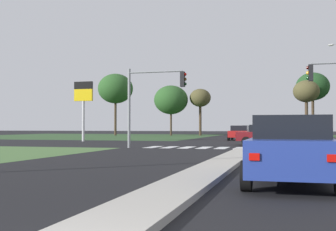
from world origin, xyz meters
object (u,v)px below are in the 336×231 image
object	(u,v)px
treeline_fifth	(306,92)
pedestrian_at_median	(267,128)
car_maroon_fourth	(265,135)
treeline_second	(171,100)
treeline_third	(200,98)
car_black_near	(249,131)
treeline_fourth	(313,87)
car_red_second	(240,133)
car_silver_seventh	(255,131)
traffic_signal_near_left	(150,93)
fuel_price_totem	(83,98)
car_blue_sixth	(291,150)
treeline_near	(115,89)

from	to	relation	value
treeline_fifth	pedestrian_at_median	bearing A→B (deg)	-104.69
pedestrian_at_median	car_maroon_fourth	bearing A→B (deg)	-36.97
treeline_second	treeline_third	size ratio (longest dim) A/B	1.08
car_black_near	treeline_fourth	bearing A→B (deg)	-127.55
car_red_second	car_silver_seventh	world-z (taller)	car_silver_seventh
traffic_signal_near_left	fuel_price_totem	bearing A→B (deg)	133.62
car_blue_sixth	treeline_fourth	xyz separation A→B (m)	(3.48, 54.40, 6.26)
car_black_near	car_maroon_fourth	size ratio (longest dim) A/B	1.02
treeline_second	treeline_third	world-z (taller)	treeline_second
fuel_price_totem	treeline_third	bearing A→B (deg)	79.59
treeline_near	treeline_third	xyz separation A→B (m)	(13.23, 1.96, -1.63)
treeline_near	treeline_third	size ratio (longest dim) A/B	1.35
traffic_signal_near_left	treeline_near	bearing A→B (deg)	115.46
car_blue_sixth	treeline_fourth	world-z (taller)	treeline_fourth
car_blue_sixth	treeline_fifth	xyz separation A→B (m)	(2.44, 50.46, 5.25)
car_maroon_fourth	fuel_price_totem	world-z (taller)	fuel_price_totem
car_red_second	treeline_fourth	size ratio (longest dim) A/B	0.48
car_black_near	traffic_signal_near_left	size ratio (longest dim) A/B	0.83
car_red_second	treeline_second	world-z (taller)	treeline_second
car_silver_seventh	traffic_signal_near_left	bearing A→B (deg)	83.46
pedestrian_at_median	fuel_price_totem	xyz separation A→B (m)	(-16.28, -7.62, 2.77)
treeline_near	treeline_fourth	size ratio (longest dim) A/B	1.07
car_black_near	treeline_fourth	distance (m)	14.69
traffic_signal_near_left	treeline_fifth	bearing A→B (deg)	72.65
treeline_near	treeline_fourth	world-z (taller)	treeline_near
car_maroon_fourth	fuel_price_totem	distance (m)	17.35
treeline_fourth	pedestrian_at_median	bearing A→B (deg)	-104.70
fuel_price_totem	treeline_fifth	distance (m)	32.23
pedestrian_at_median	car_silver_seventh	bearing A→B (deg)	149.60
treeline_third	treeline_second	bearing A→B (deg)	-168.65
pedestrian_at_median	fuel_price_totem	world-z (taller)	fuel_price_totem
treeline_fourth	car_black_near	bearing A→B (deg)	-127.55
treeline_near	treeline_second	distance (m)	9.05
car_maroon_fourth	treeline_fourth	distance (m)	33.35
car_red_second	car_maroon_fourth	distance (m)	11.63
pedestrian_at_median	treeline_third	world-z (taller)	treeline_third
car_black_near	treeline_fifth	bearing A→B (deg)	-136.97
treeline_third	treeline_fourth	xyz separation A→B (m)	(16.46, -0.38, 1.34)
treeline_second	pedestrian_at_median	bearing A→B (deg)	-52.94
car_silver_seventh	treeline_fourth	bearing A→B (deg)	-154.09
car_maroon_fourth	treeline_near	xyz separation A→B (m)	(-24.52, 30.76, 6.60)
car_red_second	traffic_signal_near_left	distance (m)	18.33
treeline_near	treeline_second	bearing A→B (deg)	6.96
car_red_second	fuel_price_totem	bearing A→B (deg)	28.66
car_black_near	car_red_second	bearing A→B (deg)	89.48
car_red_second	treeline_fourth	distance (m)	23.50
car_blue_sixth	treeline_second	bearing A→B (deg)	107.90
car_black_near	treeline_fourth	size ratio (longest dim) A/B	0.47
car_red_second	traffic_signal_near_left	xyz separation A→B (m)	(-3.75, -17.73, 2.73)
treeline_third	treeline_fourth	bearing A→B (deg)	-1.33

